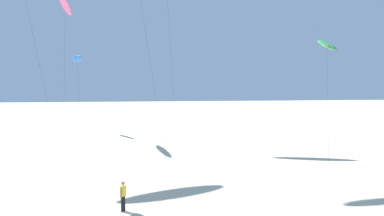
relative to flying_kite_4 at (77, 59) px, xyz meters
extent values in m
cylinder|color=#4C4C51|center=(-0.40, -21.58, -1.15)|extent=(3.80, 2.15, 18.21)
cylinder|color=#4C4C51|center=(8.80, -25.17, 0.07)|extent=(2.82, 5.93, 20.64)
ellipsoid|color=blue|center=(0.00, 0.00, 0.00)|extent=(2.63, 4.70, 1.30)
ellipsoid|color=black|center=(0.00, 0.00, 0.04)|extent=(2.16, 4.61, 0.73)
cylinder|color=#4C4C51|center=(0.63, -2.87, -5.17)|extent=(1.28, 5.76, 10.16)
ellipsoid|color=#EA5193|center=(-0.40, -6.65, 6.17)|extent=(1.35, 6.58, 2.20)
ellipsoid|color=orange|center=(-0.40, -6.65, 6.21)|extent=(0.64, 6.61, 1.88)
cylinder|color=#4C4C51|center=(-0.05, -10.28, -2.09)|extent=(0.72, 7.28, 16.33)
ellipsoid|color=green|center=(22.58, -28.55, -0.50)|extent=(5.28, 8.24, 2.08)
ellipsoid|color=red|center=(22.58, -28.55, -0.47)|extent=(4.42, 7.97, 1.59)
cylinder|color=#4C4C51|center=(21.80, -30.37, -5.42)|extent=(1.59, 3.65, 9.67)
cylinder|color=#4C4C51|center=(11.86, -15.12, -1.36)|extent=(0.41, 6.41, 17.79)
cylinder|color=black|center=(7.00, -36.52, -9.84)|extent=(0.14, 0.14, 0.82)
cylinder|color=black|center=(7.09, -36.39, -9.84)|extent=(0.14, 0.14, 0.82)
cube|color=yellow|center=(7.05, -36.45, -9.15)|extent=(0.33, 0.36, 0.54)
cylinder|color=tan|center=(6.93, -36.63, -9.19)|extent=(0.09, 0.09, 0.56)
cylinder|color=tan|center=(7.16, -36.28, -9.19)|extent=(0.09, 0.09, 0.56)
sphere|color=tan|center=(7.05, -36.45, -8.75)|extent=(0.21, 0.21, 0.21)
camera|label=1|loc=(7.51, -56.86, -3.53)|focal=36.31mm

